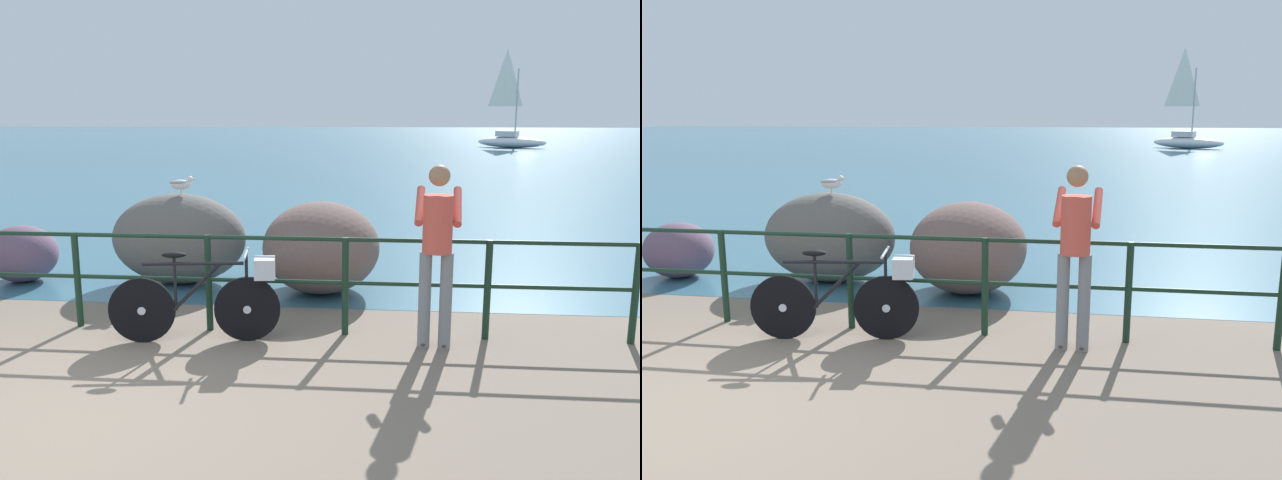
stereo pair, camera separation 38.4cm
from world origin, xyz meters
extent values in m
cube|color=#756656|center=(0.00, 20.00, -0.05)|extent=(120.00, 120.00, 0.10)
cube|color=#38667A|center=(0.00, 48.03, 0.00)|extent=(120.00, 90.00, 0.01)
cylinder|color=black|center=(-0.71, 2.17, 0.51)|extent=(0.07, 0.07, 1.02)
cylinder|color=black|center=(0.71, 2.17, 0.51)|extent=(0.07, 0.07, 1.02)
cylinder|color=black|center=(2.13, 2.17, 0.51)|extent=(0.07, 0.07, 1.02)
cylinder|color=black|center=(3.56, 2.17, 0.51)|extent=(0.07, 0.07, 1.02)
cylinder|color=black|center=(4.98, 2.17, 0.51)|extent=(0.07, 0.07, 1.02)
cylinder|color=black|center=(0.00, 2.17, 1.00)|extent=(9.96, 0.04, 0.04)
cylinder|color=black|center=(0.00, 2.17, 0.55)|extent=(9.96, 0.04, 0.04)
cylinder|color=black|center=(0.14, 1.75, 0.33)|extent=(0.66, 0.12, 0.66)
cylinder|color=#B7BCC6|center=(0.14, 1.75, 0.33)|extent=(0.09, 0.07, 0.08)
cylinder|color=black|center=(1.17, 1.89, 0.33)|extent=(0.66, 0.12, 0.66)
cylinder|color=#B7BCC6|center=(1.17, 1.89, 0.33)|extent=(0.09, 0.07, 0.08)
cylinder|color=black|center=(0.66, 1.82, 0.80)|extent=(0.98, 0.17, 0.04)
cylinder|color=black|center=(0.68, 1.82, 0.57)|extent=(0.50, 0.11, 0.50)
cylinder|color=black|center=(0.48, 1.80, 0.59)|extent=(0.03, 0.03, 0.53)
ellipsoid|color=black|center=(0.48, 1.80, 0.89)|extent=(0.25, 0.13, 0.06)
cylinder|color=black|center=(1.17, 1.89, 0.62)|extent=(0.03, 0.03, 0.57)
cylinder|color=#B7BCC6|center=(1.17, 1.89, 0.90)|extent=(0.09, 0.48, 0.03)
cube|color=#B7BCC6|center=(1.35, 1.91, 0.75)|extent=(0.23, 0.26, 0.20)
cylinder|color=slate|center=(2.92, 1.88, 0.47)|extent=(0.12, 0.12, 0.95)
ellipsoid|color=#513319|center=(2.92, 1.94, 0.04)|extent=(0.12, 0.27, 0.08)
cylinder|color=slate|center=(3.12, 1.86, 0.47)|extent=(0.12, 0.12, 0.95)
ellipsoid|color=#513319|center=(3.12, 1.92, 0.04)|extent=(0.12, 0.27, 0.08)
cylinder|color=#CC4C3F|center=(3.02, 1.87, 1.23)|extent=(0.28, 0.28, 0.55)
sphere|color=#9E7051|center=(3.02, 1.87, 1.68)|extent=(0.20, 0.20, 0.20)
cylinder|color=#CC4C3F|center=(2.86, 2.12, 1.36)|extent=(0.13, 0.52, 0.34)
cylinder|color=#CC4C3F|center=(3.22, 2.09, 1.36)|extent=(0.13, 0.52, 0.34)
ellipsoid|color=#605B56|center=(-0.18, 4.01, 0.60)|extent=(1.79, 1.15, 1.21)
ellipsoid|color=#654D62|center=(-2.33, 3.88, 0.38)|extent=(0.95, 0.88, 0.76)
ellipsoid|color=brown|center=(1.74, 3.76, 0.58)|extent=(1.48, 1.58, 1.15)
cylinder|color=gold|center=(-0.12, 3.98, 1.24)|extent=(0.01, 0.01, 0.06)
cylinder|color=gold|center=(-0.11, 3.94, 1.24)|extent=(0.01, 0.01, 0.06)
ellipsoid|color=white|center=(-0.12, 3.96, 1.33)|extent=(0.28, 0.19, 0.13)
ellipsoid|color=#9E9EA3|center=(-0.14, 3.96, 1.36)|extent=(0.27, 0.19, 0.06)
sphere|color=white|center=(0.00, 4.00, 1.40)|extent=(0.08, 0.08, 0.08)
cone|color=gold|center=(0.04, 4.02, 1.40)|extent=(0.06, 0.04, 0.02)
ellipsoid|color=white|center=(10.75, 38.10, 0.36)|extent=(4.48, 3.27, 0.70)
cube|color=silver|center=(10.49, 38.24, 0.89)|extent=(1.52, 1.33, 0.36)
cylinder|color=#B2B2B7|center=(10.93, 38.00, 2.81)|extent=(0.10, 0.10, 4.20)
pyramid|color=white|center=(10.27, 38.37, 4.38)|extent=(1.43, 0.83, 3.57)
camera|label=1|loc=(2.47, -4.14, 2.26)|focal=35.98mm
camera|label=2|loc=(2.85, -4.09, 2.26)|focal=35.98mm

